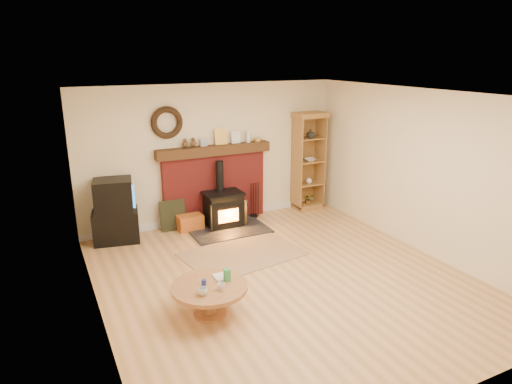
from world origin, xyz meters
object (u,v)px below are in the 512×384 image
wood_stove (224,211)px  curio_cabinet (308,161)px  tv_unit (115,212)px  coffee_table (210,291)px

wood_stove → curio_cabinet: curio_cabinet is taller
curio_cabinet → tv_unit: bearing=-178.7°
wood_stove → tv_unit: wood_stove is taller
wood_stove → tv_unit: 1.94m
tv_unit → curio_cabinet: 3.93m
tv_unit → coffee_table: (0.62, -2.89, -0.20)m
wood_stove → curio_cabinet: 2.11m
wood_stove → tv_unit: size_ratio=1.27×
tv_unit → curio_cabinet: curio_cabinet is taller
curio_cabinet → coffee_table: bearing=-137.7°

